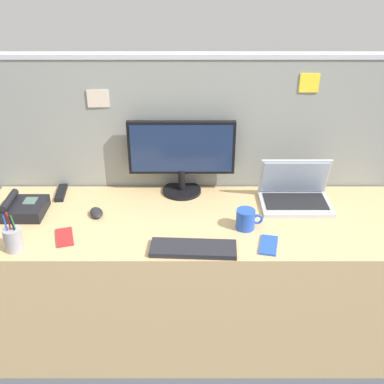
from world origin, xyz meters
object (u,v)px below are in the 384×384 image
Objects in this scene: desktop_monitor at (180,153)px; cell_phone_red_case at (63,237)px; coffee_mug at (245,219)px; laptop at (294,193)px; keyboard_main at (193,249)px; computer_mouse_right_hand at (95,213)px; desk_phone at (22,208)px; pen_cup at (12,239)px; cell_phone_blue_case at (267,245)px; tv_remote at (60,193)px.

desktop_monitor is 0.72m from cell_phone_red_case.
laptop is at bearing 41.73° from coffee_mug.
desktop_monitor reaches higher than keyboard_main.
keyboard_main is at bearing -52.93° from computer_mouse_right_hand.
cell_phone_red_case is (-0.58, 0.10, -0.01)m from keyboard_main.
pen_cup is (0.05, -0.30, 0.02)m from desk_phone.
desktop_monitor is at bearing 37.02° from pen_cup.
cell_phone_red_case is at bearing -174.23° from coffee_mug.
desk_phone is 1.19m from cell_phone_blue_case.
computer_mouse_right_hand is 0.31m from tv_remote.
laptop is 3.49× the size of computer_mouse_right_hand.
pen_cup is 0.51m from tv_remote.
coffee_mug is (-0.27, -0.24, -0.01)m from laptop.
pen_cup is at bearing -79.86° from desk_phone.
cell_phone_blue_case is at bearing -115.43° from laptop.
laptop is 2.06× the size of tv_remote.
desktop_monitor is at bearing 99.57° from keyboard_main.
desktop_monitor is 4.36× the size of coffee_mug.
desktop_monitor is 0.59m from keyboard_main.
tv_remote is (0.13, 0.20, -0.02)m from desk_phone.
cell_phone_blue_case is 1.01× the size of cell_phone_red_case.
cell_phone_blue_case is at bearing -13.49° from desk_phone.
pen_cup reaches higher than coffee_mug.
laptop reaches higher than keyboard_main.
keyboard_main is 0.59m from cell_phone_red_case.
cell_phone_red_case is 1.17× the size of coffee_mug.
desktop_monitor is 2.75× the size of desk_phone.
laptop is 1.14m from cell_phone_red_case.
keyboard_main is 0.78m from pen_cup.
pen_cup reaches higher than keyboard_main.
laptop reaches higher than cell_phone_red_case.
cell_phone_red_case is (0.25, -0.21, -0.03)m from desk_phone.
pen_cup is at bearing -103.95° from tv_remote.
cell_phone_red_case is at bearing -139.30° from desktop_monitor.
pen_cup is (-0.78, 0.01, 0.04)m from keyboard_main.
desktop_monitor is 3.72× the size of cell_phone_red_case.
computer_mouse_right_hand is 0.23m from cell_phone_red_case.
computer_mouse_right_hand is at bearing 174.72° from cell_phone_blue_case.
pen_cup is 1.10m from cell_phone_blue_case.
coffee_mug is at bearing -24.35° from tv_remote.
laptop is 1.21m from tv_remote.
coffee_mug reaches higher than cell_phone_red_case.
laptop is at bearing -9.12° from tv_remote.
tv_remote is at bearing 89.05° from cell_phone_red_case.
desktop_monitor is at bearing 10.50° from computer_mouse_right_hand.
cell_phone_red_case is 0.86× the size of tv_remote.
tv_remote is at bearing 167.86° from cell_phone_blue_case.
desktop_monitor is 1.47× the size of keyboard_main.
computer_mouse_right_hand is at bearing -172.57° from laptop.
cell_phone_red_case is at bearing 173.40° from keyboard_main.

